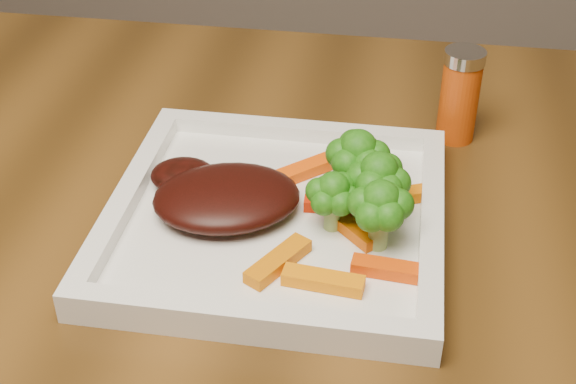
# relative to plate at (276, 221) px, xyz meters

# --- Properties ---
(plate) EXTENTS (0.27, 0.27, 0.01)m
(plate) POSITION_rel_plate_xyz_m (0.00, 0.00, 0.00)
(plate) COLOR white
(plate) RESTS_ON dining_table
(steak) EXTENTS (0.14, 0.12, 0.03)m
(steak) POSITION_rel_plate_xyz_m (-0.04, -0.00, 0.02)
(steak) COLOR black
(steak) RESTS_ON plate
(broccoli_0) EXTENTS (0.06, 0.06, 0.07)m
(broccoli_0) POSITION_rel_plate_xyz_m (0.06, 0.04, 0.04)
(broccoli_0) COLOR #1C6F12
(broccoli_0) RESTS_ON plate
(broccoli_1) EXTENTS (0.08, 0.08, 0.06)m
(broccoli_1) POSITION_rel_plate_xyz_m (0.08, 0.01, 0.04)
(broccoli_1) COLOR #2F7213
(broccoli_1) RESTS_ON plate
(broccoli_2) EXTENTS (0.07, 0.07, 0.06)m
(broccoli_2) POSITION_rel_plate_xyz_m (0.08, -0.03, 0.04)
(broccoli_2) COLOR #307914
(broccoli_2) RESTS_ON plate
(broccoli_3) EXTENTS (0.06, 0.06, 0.06)m
(broccoli_3) POSITION_rel_plate_xyz_m (0.05, -0.01, 0.04)
(broccoli_3) COLOR #126E12
(broccoli_3) RESTS_ON plate
(carrot_0) EXTENTS (0.06, 0.02, 0.01)m
(carrot_0) POSITION_rel_plate_xyz_m (0.05, -0.08, 0.01)
(carrot_0) COLOR orange
(carrot_0) RESTS_ON plate
(carrot_1) EXTENTS (0.06, 0.02, 0.01)m
(carrot_1) POSITION_rel_plate_xyz_m (0.10, -0.06, 0.01)
(carrot_1) COLOR #DF4003
(carrot_1) RESTS_ON plate
(carrot_2) EXTENTS (0.05, 0.06, 0.01)m
(carrot_2) POSITION_rel_plate_xyz_m (0.01, -0.06, 0.01)
(carrot_2) COLOR #D66C03
(carrot_2) RESTS_ON plate
(carrot_3) EXTENTS (0.05, 0.03, 0.01)m
(carrot_3) POSITION_rel_plate_xyz_m (0.10, 0.04, 0.01)
(carrot_3) COLOR orange
(carrot_3) RESTS_ON plate
(carrot_4) EXTENTS (0.05, 0.05, 0.01)m
(carrot_4) POSITION_rel_plate_xyz_m (0.01, 0.06, 0.01)
(carrot_4) COLOR #FF4E04
(carrot_4) RESTS_ON plate
(carrot_5) EXTENTS (0.04, 0.04, 0.01)m
(carrot_5) POSITION_rel_plate_xyz_m (0.06, -0.02, 0.01)
(carrot_5) COLOR #D45403
(carrot_5) RESTS_ON plate
(carrot_6) EXTENTS (0.05, 0.02, 0.01)m
(carrot_6) POSITION_rel_plate_xyz_m (0.05, 0.02, 0.01)
(carrot_6) COLOR red
(carrot_6) RESTS_ON plate
(spice_shaker) EXTENTS (0.05, 0.05, 0.09)m
(spice_shaker) POSITION_rel_plate_xyz_m (0.15, 0.17, 0.04)
(spice_shaker) COLOR #C6430B
(spice_shaker) RESTS_ON dining_table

